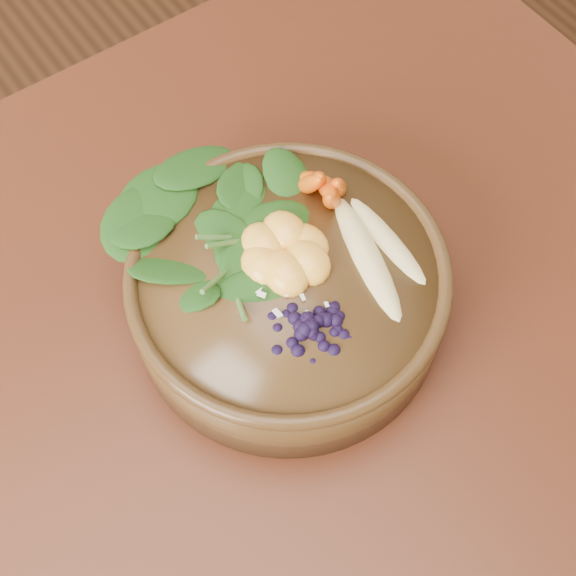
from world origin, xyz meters
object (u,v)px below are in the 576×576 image
stoneware_bowl (288,293)px  banana_halves (379,240)px  dining_table (43,554)px  carrot_cluster (323,164)px  kale_heap (222,214)px  mandarin_cluster (285,245)px  blueberry_pile (309,320)px

stoneware_bowl → banana_halves: banana_halves is taller
dining_table → carrot_cluster: bearing=13.2°
kale_heap → carrot_cluster: (0.10, -0.02, 0.02)m
kale_heap → carrot_cluster: 0.10m
banana_halves → mandarin_cluster: bearing=170.3°
carrot_cluster → blueberry_pile: 0.15m
mandarin_cluster → blueberry_pile: (-0.03, -0.07, 0.00)m
blueberry_pile → stoneware_bowl: bearing=71.9°
kale_heap → dining_table: bearing=-159.4°
carrot_cluster → banana_halves: size_ratio=0.52×
stoneware_bowl → blueberry_pile: blueberry_pile is taller
carrot_cluster → banana_halves: carrot_cluster is taller
kale_heap → mandarin_cluster: (0.03, -0.06, -0.01)m
dining_table → banana_halves: (0.39, 0.01, 0.19)m
kale_heap → carrot_cluster: carrot_cluster is taller
dining_table → blueberry_pile: bearing=-4.1°
banana_halves → blueberry_pile: (-0.10, -0.03, 0.01)m
mandarin_cluster → blueberry_pile: bearing=-110.3°
dining_table → stoneware_bowl: size_ratio=5.47×
banana_halves → blueberry_pile: blueberry_pile is taller
carrot_cluster → dining_table: bearing=-145.8°
kale_heap → banana_halves: kale_heap is taller
dining_table → carrot_cluster: (0.39, 0.09, 0.21)m
carrot_cluster → blueberry_pile: size_ratio=0.60×
stoneware_bowl → banana_halves: bearing=-18.3°
mandarin_cluster → dining_table: bearing=-170.6°
carrot_cluster → blueberry_pile: bearing=-109.5°
dining_table → blueberry_pile: (0.29, -0.02, 0.19)m
carrot_cluster → banana_halves: 0.09m
dining_table → blueberry_pile: 0.35m
dining_table → kale_heap: 0.37m
kale_heap → blueberry_pile: (0.00, -0.13, -0.00)m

